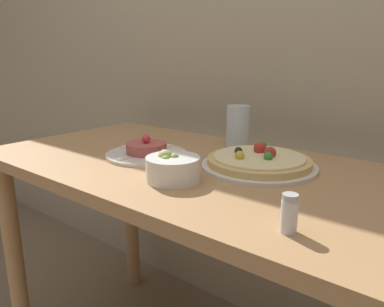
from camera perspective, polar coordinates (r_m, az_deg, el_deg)
The scene contains 6 objects.
dining_table at distance 1.09m, azimuth 2.55°, elevation -7.71°, with size 1.43×0.68×0.79m.
pizza_plate at distance 1.05m, azimuth 10.16°, elevation -1.25°, with size 0.32×0.32×0.06m.
tartare_plate at distance 1.16m, azimuth -6.94°, elevation 0.32°, with size 0.25×0.25×0.07m.
small_bowl at distance 0.93m, azimuth -2.85°, elevation -2.27°, with size 0.14×0.14×0.08m.
drinking_glass at distance 1.27m, azimuth 6.99°, elevation 4.11°, with size 0.08×0.08×0.14m.
salt_shaker at distance 0.69m, azimuth 14.60°, elevation -8.86°, with size 0.03×0.03×0.07m.
Camera 1 is at (0.59, -0.48, 1.10)m, focal length 35.00 mm.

